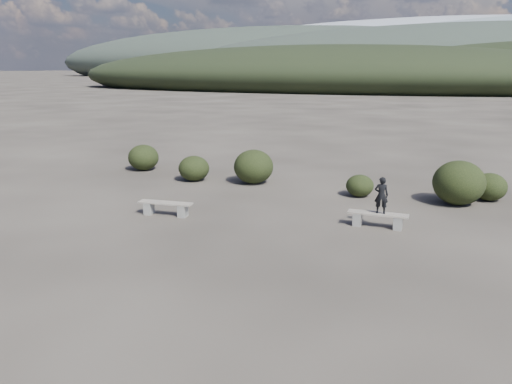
% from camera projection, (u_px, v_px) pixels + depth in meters
% --- Properties ---
extents(ground, '(1200.00, 1200.00, 0.00)m').
position_uv_depth(ground, '(165.00, 276.00, 10.56)').
color(ground, '#2F2924').
rests_on(ground, ground).
extents(bench_left, '(1.67, 0.59, 0.41)m').
position_uv_depth(bench_left, '(166.00, 207.00, 14.86)').
color(bench_left, slate).
rests_on(bench_left, ground).
extents(bench_right, '(1.66, 0.46, 0.41)m').
position_uv_depth(bench_right, '(378.00, 219.00, 13.75)').
color(bench_right, slate).
rests_on(bench_right, ground).
extents(seated_person, '(0.41, 0.31, 1.02)m').
position_uv_depth(seated_person, '(381.00, 195.00, 13.57)').
color(seated_person, black).
rests_on(seated_person, bench_right).
extents(shrub_a, '(1.20, 1.20, 0.98)m').
position_uv_depth(shrub_a, '(194.00, 168.00, 19.39)').
color(shrub_a, black).
rests_on(shrub_a, ground).
extents(shrub_b, '(1.51, 1.51, 1.29)m').
position_uv_depth(shrub_b, '(254.00, 167.00, 18.93)').
color(shrub_b, black).
rests_on(shrub_b, ground).
extents(shrub_c, '(0.94, 0.94, 0.75)m').
position_uv_depth(shrub_c, '(360.00, 186.00, 17.04)').
color(shrub_c, black).
rests_on(shrub_c, ground).
extents(shrub_d, '(1.63, 1.63, 1.43)m').
position_uv_depth(shrub_d, '(459.00, 183.00, 15.97)').
color(shrub_d, black).
rests_on(shrub_d, ground).
extents(shrub_e, '(1.11, 1.11, 0.92)m').
position_uv_depth(shrub_e, '(489.00, 187.00, 16.50)').
color(shrub_e, black).
rests_on(shrub_e, ground).
extents(shrub_f, '(1.30, 1.30, 1.10)m').
position_uv_depth(shrub_f, '(143.00, 157.00, 21.41)').
color(shrub_f, black).
rests_on(shrub_f, ground).
extents(mountain_ridges, '(500.00, 400.00, 56.00)m').
position_uv_depth(mountain_ridges, '(460.00, 57.00, 311.99)').
color(mountain_ridges, black).
rests_on(mountain_ridges, ground).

